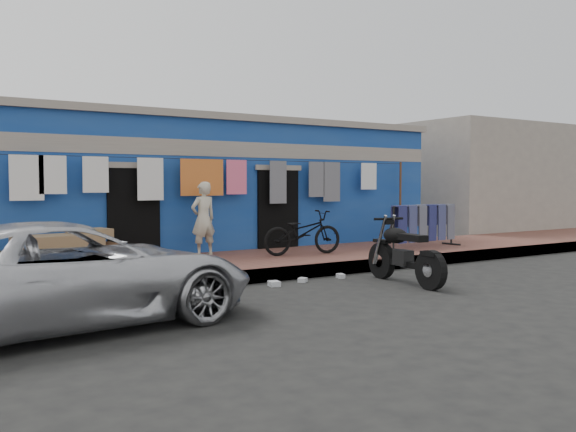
# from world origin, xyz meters

# --- Properties ---
(ground) EXTENTS (80.00, 80.00, 0.00)m
(ground) POSITION_xyz_m (0.00, 0.00, 0.00)
(ground) COLOR black
(ground) RESTS_ON ground
(sidewalk) EXTENTS (28.00, 3.00, 0.25)m
(sidewalk) POSITION_xyz_m (0.00, 3.00, 0.12)
(sidewalk) COLOR brown
(sidewalk) RESTS_ON ground
(curb) EXTENTS (28.00, 0.10, 0.25)m
(curb) POSITION_xyz_m (0.00, 1.55, 0.12)
(curb) COLOR gray
(curb) RESTS_ON ground
(building) EXTENTS (12.20, 5.20, 3.36)m
(building) POSITION_xyz_m (-0.00, 6.99, 1.69)
(building) COLOR navy
(building) RESTS_ON ground
(neighbor_right) EXTENTS (6.00, 5.00, 3.80)m
(neighbor_right) POSITION_xyz_m (11.00, 7.00, 1.90)
(neighbor_right) COLOR #9E9384
(neighbor_right) RESTS_ON ground
(clothesline) EXTENTS (10.06, 0.06, 2.10)m
(clothesline) POSITION_xyz_m (-0.39, 4.25, 1.81)
(clothesline) COLOR brown
(clothesline) RESTS_ON sidewalk
(car) EXTENTS (5.00, 2.67, 1.35)m
(car) POSITION_xyz_m (-4.56, -0.11, 0.68)
(car) COLOR silver
(car) RESTS_ON ground
(seated_person) EXTENTS (0.61, 0.45, 1.56)m
(seated_person) POSITION_xyz_m (-0.91, 3.89, 1.03)
(seated_person) COLOR beige
(seated_person) RESTS_ON sidewalk
(bicycle) EXTENTS (1.85, 0.85, 1.16)m
(bicycle) POSITION_xyz_m (0.98, 2.96, 0.83)
(bicycle) COLOR black
(bicycle) RESTS_ON sidewalk
(motorcycle) EXTENTS (1.02, 1.91, 1.15)m
(motorcycle) POSITION_xyz_m (1.22, 0.07, 0.57)
(motorcycle) COLOR black
(motorcycle) RESTS_ON ground
(charpoy) EXTENTS (2.03, 1.16, 0.64)m
(charpoy) POSITION_xyz_m (-3.67, 3.73, 0.57)
(charpoy) COLOR brown
(charpoy) RESTS_ON sidewalk
(jeans_rack) EXTENTS (2.26, 0.79, 1.05)m
(jeans_rack) POSITION_xyz_m (4.27, 2.65, 0.78)
(jeans_rack) COLOR black
(jeans_rack) RESTS_ON sidewalk
(litter_a) EXTENTS (0.22, 0.21, 0.08)m
(litter_a) POSITION_xyz_m (-0.20, 1.20, 0.04)
(litter_a) COLOR silver
(litter_a) RESTS_ON ground
(litter_b) EXTENTS (0.15, 0.19, 0.08)m
(litter_b) POSITION_xyz_m (0.66, 1.20, 0.04)
(litter_b) COLOR silver
(litter_b) RESTS_ON ground
(litter_c) EXTENTS (0.22, 0.25, 0.09)m
(litter_c) POSITION_xyz_m (-0.86, 1.10, 0.04)
(litter_c) COLOR silver
(litter_c) RESTS_ON ground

